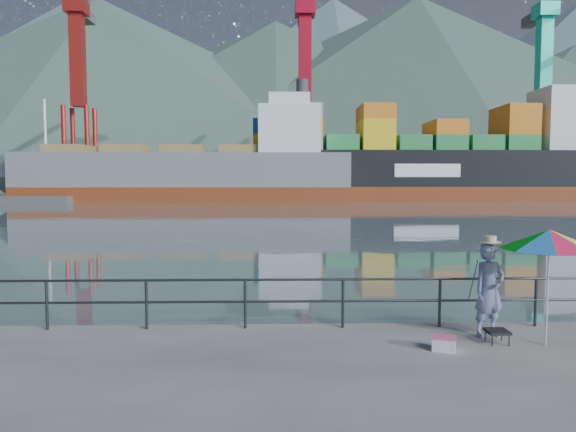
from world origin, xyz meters
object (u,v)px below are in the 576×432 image
object	(u,v)px
fisherman	(489,290)
cooler_bag	(444,344)
bulk_carrier	(198,173)
beach_umbrella	(549,240)
container_ship	(429,163)

from	to	relation	value
fisherman	cooler_bag	size ratio (longest dim) A/B	4.55
fisherman	bulk_carrier	xyz separation A→B (m)	(-15.70, 68.01, 3.26)
cooler_bag	bulk_carrier	world-z (taller)	bulk_carrier
beach_umbrella	bulk_carrier	distance (m)	70.59
beach_umbrella	container_ship	xyz separation A→B (m)	(19.77, 73.06, 3.88)
cooler_bag	container_ship	world-z (taller)	container_ship
beach_umbrella	cooler_bag	world-z (taller)	beach_umbrella
fisherman	container_ship	xyz separation A→B (m)	(20.60, 72.47, 4.93)
fisherman	container_ship	distance (m)	75.50
fisherman	bulk_carrier	size ratio (longest dim) A/B	0.04
bulk_carrier	container_ship	xyz separation A→B (m)	(36.30, 4.47, 1.67)
beach_umbrella	cooler_bag	bearing A→B (deg)	-172.85
fisherman	container_ship	size ratio (longest dim) A/B	0.03
beach_umbrella	cooler_bag	distance (m)	2.70
container_ship	cooler_bag	bearing A→B (deg)	-106.52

